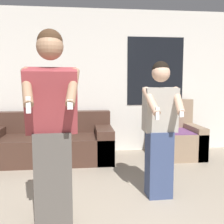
% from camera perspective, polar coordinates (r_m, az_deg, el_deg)
% --- Properties ---
extents(wall_back, '(6.27, 0.07, 2.70)m').
position_cam_1_polar(wall_back, '(5.05, -3.66, 6.64)').
color(wall_back, silver).
rests_on(wall_back, ground_plane).
extents(couch, '(2.13, 0.96, 0.81)m').
position_cam_1_polar(couch, '(4.69, -13.27, -6.71)').
color(couch, '#472D23').
rests_on(couch, ground_plane).
extents(armchair, '(0.82, 0.89, 1.01)m').
position_cam_1_polar(armchair, '(4.96, 13.57, -5.50)').
color(armchair, '#937A60').
rests_on(armchair, ground_plane).
extents(person_left, '(0.52, 0.53, 1.80)m').
position_cam_1_polar(person_left, '(2.44, -12.89, -3.56)').
color(person_left, '#56514C').
rests_on(person_left, ground_plane).
extents(person_right, '(0.44, 0.46, 1.58)m').
position_cam_1_polar(person_right, '(3.06, 10.36, -3.68)').
color(person_right, '#384770').
rests_on(person_right, ground_plane).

